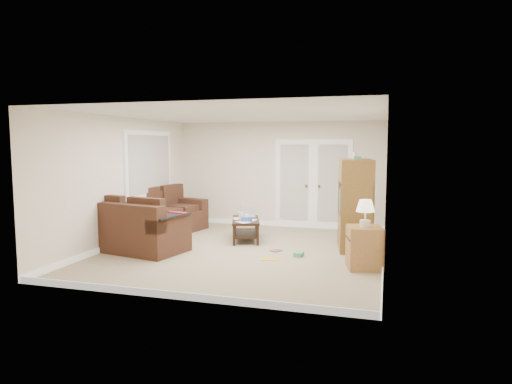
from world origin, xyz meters
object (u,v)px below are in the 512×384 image
(sectional_sofa, at_px, (147,224))
(tv_armoire, at_px, (355,204))
(side_cabinet, at_px, (364,244))
(coffee_table, at_px, (246,229))

(sectional_sofa, height_order, tv_armoire, tv_armoire)
(sectional_sofa, distance_m, side_cabinet, 4.43)
(tv_armoire, bearing_deg, coffee_table, 166.78)
(coffee_table, height_order, tv_armoire, tv_armoire)
(sectional_sofa, relative_size, side_cabinet, 3.02)
(sectional_sofa, xyz_separation_m, side_cabinet, (4.35, -0.86, 0.04))
(side_cabinet, bearing_deg, coffee_table, 134.47)
(tv_armoire, bearing_deg, side_cabinet, -88.10)
(coffee_table, xyz_separation_m, tv_armoire, (2.21, -0.18, 0.62))
(sectional_sofa, bearing_deg, side_cabinet, 0.67)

